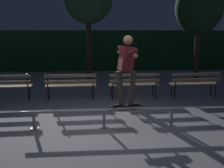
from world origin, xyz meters
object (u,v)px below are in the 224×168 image
park_bench_left_center (71,84)px  tree_far_right (199,9)px  skateboarder (127,65)px  park_bench_right_center (134,83)px  park_bench_rightmost (195,82)px  grind_rail (104,114)px  skateboard (126,106)px  park_bench_leftmost (5,84)px

park_bench_left_center → tree_far_right: size_ratio=0.38×
skateboarder → park_bench_right_center: (0.62, 2.73, -0.89)m
park_bench_rightmost → tree_far_right: size_ratio=0.38×
grind_rail → skateboard: size_ratio=4.57×
skateboard → park_bench_rightmost: bearing=45.9°
park_bench_right_center → tree_far_right: size_ratio=0.38×
park_bench_leftmost → skateboarder: bearing=-38.6°
grind_rail → tree_far_right: tree_far_right is taller
tree_far_right → park_bench_rightmost: bearing=-111.8°
park_bench_left_center → tree_far_right: tree_far_right is taller
park_bench_right_center → tree_far_right: (3.25, 3.07, 2.61)m
skateboard → skateboarder: skateboarder is taller
skateboarder → park_bench_leftmost: bearing=141.4°
skateboard → park_bench_rightmost: (2.65, 2.74, 0.05)m
skateboard → skateboarder: 0.94m
tree_far_right → park_bench_leftmost: bearing=-157.2°
grind_rail → park_bench_rightmost: 4.18m
grind_rail → skateboard: 0.53m
tree_far_right → skateboarder: bearing=-123.8°
skateboard → park_bench_right_center: park_bench_right_center is taller
skateboard → park_bench_rightmost: park_bench_rightmost is taller
park_bench_leftmost → park_bench_rightmost: same height
grind_rail → park_bench_left_center: bearing=108.2°
park_bench_right_center → skateboard: bearing=-102.9°
park_bench_rightmost → grind_rail: bearing=-139.1°
skateboard → tree_far_right: bearing=56.2°
skateboard → skateboarder: size_ratio=0.51×
park_bench_rightmost → tree_far_right: (1.23, 3.07, 2.61)m
park_bench_rightmost → tree_far_right: tree_far_right is taller
park_bench_left_center → tree_far_right: (5.28, 3.07, 2.61)m
skateboarder → park_bench_rightmost: skateboarder is taller
skateboard → tree_far_right: (3.88, 5.80, 2.65)m
tree_far_right → grind_rail: bearing=-127.1°
park_bench_right_center → park_bench_rightmost: 2.03m
park_bench_rightmost → park_bench_left_center: bearing=180.0°
skateboarder → park_bench_leftmost: (-3.43, 2.73, -0.89)m
park_bench_leftmost → park_bench_right_center: (4.05, 0.00, 0.00)m
grind_rail → park_bench_rightmost: (3.16, 2.74, 0.22)m
grind_rail → skateboard: bearing=0.0°
park_bench_left_center → skateboarder: bearing=-62.8°
grind_rail → tree_far_right: size_ratio=0.86×
grind_rail → park_bench_right_center: park_bench_right_center is taller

